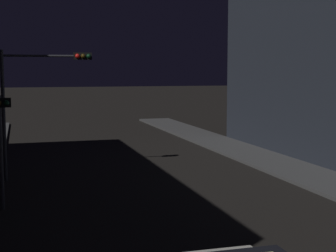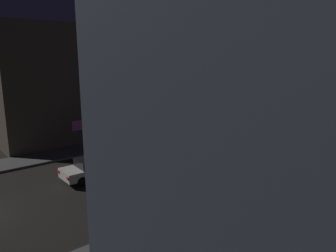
% 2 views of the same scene
% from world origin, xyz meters
% --- Properties ---
extents(sidewalk_right, '(2.94, 49.25, 0.16)m').
position_xyz_m(sidewalk_right, '(7.47, 22.62, 0.08)').
color(sidewalk_right, '#4C4C4C').
rests_on(sidewalk_right, ground_plane).
extents(traffic_light_overhead, '(3.92, 0.42, 5.71)m').
position_xyz_m(traffic_light_overhead, '(-4.34, 22.73, 4.08)').
color(traffic_light_overhead, '#2D2D33').
rests_on(traffic_light_overhead, ground_plane).
extents(traffic_light_left_kerb, '(0.80, 0.42, 3.98)m').
position_xyz_m(traffic_light_left_kerb, '(-5.75, 17.98, 2.83)').
color(traffic_light_left_kerb, '#2D2D33').
rests_on(traffic_light_left_kerb, ground_plane).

